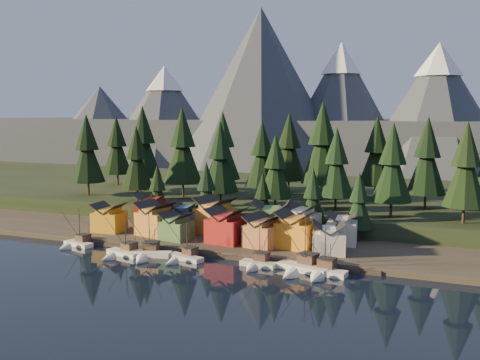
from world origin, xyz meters
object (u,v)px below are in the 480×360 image
at_px(house_back_0, 152,209).
at_px(house_back_1, 185,216).
at_px(boat_1, 120,248).
at_px(house_front_0, 109,217).
at_px(house_front_1, 155,218).
at_px(boat_2, 147,249).
at_px(boat_6, 322,265).
at_px(boat_4, 257,258).
at_px(boat_3, 182,253).
at_px(boat_0, 75,239).
at_px(boat_5, 300,262).

xyz_separation_m(house_back_0, house_back_1, (11.96, -2.64, -0.71)).
relative_size(boat_1, house_front_0, 1.33).
bearing_deg(house_front_1, boat_2, -53.14).
bearing_deg(boat_6, house_front_1, 170.87).
bearing_deg(boat_4, boat_3, -169.66).
bearing_deg(boat_6, boat_4, -175.90).
height_order(boat_0, boat_4, boat_4).
xyz_separation_m(boat_0, house_front_1, (15.35, 13.75, 4.04)).
bearing_deg(boat_2, house_back_0, 107.60).
height_order(boat_2, boat_5, boat_5).
height_order(boat_0, house_back_1, house_back_1).
height_order(boat_0, boat_3, boat_0).
relative_size(boat_1, house_back_1, 1.27).
bearing_deg(boat_4, boat_1, -168.24).
height_order(boat_0, boat_2, boat_2).
xyz_separation_m(boat_1, boat_6, (48.03, 2.11, 0.29)).
bearing_deg(house_front_1, boat_0, -124.77).
relative_size(boat_0, house_front_1, 1.04).
relative_size(boat_4, boat_5, 0.84).
distance_m(boat_3, house_front_1, 22.51).
xyz_separation_m(boat_5, house_back_1, (-38.41, 21.10, 3.41)).
bearing_deg(house_back_0, boat_2, -75.26).
height_order(boat_0, boat_6, boat_6).
distance_m(boat_0, house_front_1, 21.00).
bearing_deg(house_back_0, boat_1, -88.25).
bearing_deg(boat_0, boat_5, 13.24).
distance_m(boat_3, house_back_1, 24.97).
bearing_deg(house_back_1, boat_2, -95.40).
xyz_separation_m(boat_5, house_back_0, (-50.38, 23.74, 4.12)).
distance_m(boat_2, house_front_0, 25.99).
relative_size(boat_0, boat_5, 0.82).
bearing_deg(boat_2, house_front_1, 102.81).
bearing_deg(house_front_0, boat_3, -28.70).
xyz_separation_m(boat_0, boat_3, (31.32, -1.52, -0.26)).
bearing_deg(house_back_0, boat_5, -38.75).
bearing_deg(house_front_0, boat_0, -99.00).
height_order(boat_1, boat_2, boat_2).
bearing_deg(boat_1, boat_6, 17.01).
bearing_deg(boat_2, house_front_0, 133.81).
xyz_separation_m(boat_6, house_front_1, (-48.55, 15.07, 3.83)).
bearing_deg(house_front_0, house_front_1, 0.68).
bearing_deg(boat_1, boat_2, 25.68).
xyz_separation_m(boat_4, house_front_1, (-33.74, 14.03, 3.97)).
bearing_deg(house_front_1, house_back_1, 66.45).
bearing_deg(house_back_0, house_back_1, -25.96).
bearing_deg(boat_2, boat_1, -179.48).
bearing_deg(house_back_1, boat_3, -73.80).
bearing_deg(house_front_1, boat_3, -30.35).
bearing_deg(boat_0, house_front_1, 55.51).
bearing_deg(boat_0, house_front_0, 97.85).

